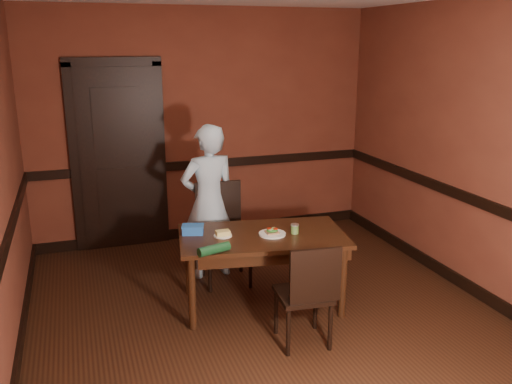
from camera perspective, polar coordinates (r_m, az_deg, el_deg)
floor at (r=4.79m, az=1.38°, el=-13.29°), size 4.00×4.50×0.01m
wall_back at (r=6.42m, az=-5.50°, el=6.90°), size 4.00×0.02×2.70m
wall_front at (r=2.42m, az=20.45°, el=-8.83°), size 4.00×0.02×2.70m
wall_right at (r=5.32m, az=22.22°, el=4.02°), size 0.02×4.50×2.70m
dado_back at (r=6.49m, az=-5.36°, el=2.95°), size 4.00×0.03×0.10m
dado_left at (r=4.21m, az=-24.94°, el=-5.51°), size 0.03×4.50×0.10m
dado_right at (r=5.41m, az=21.61°, el=-0.66°), size 0.03×4.50×0.10m
baseboard_back at (r=6.72m, az=-5.18°, el=-4.05°), size 4.00×0.03×0.12m
baseboard_left at (r=4.56m, az=-23.70°, el=-15.44°), size 0.03×4.50×0.12m
baseboard_right at (r=5.69m, az=20.77°, el=-8.82°), size 0.03×4.50×0.12m
door at (r=6.28m, az=-14.28°, el=3.91°), size 1.05×0.07×2.20m
dining_table at (r=4.89m, az=0.67°, el=-8.21°), size 1.56×1.04×0.68m
chair_far at (r=5.30m, az=-3.22°, el=-4.54°), size 0.49×0.49×0.98m
chair_near at (r=4.30m, az=4.99°, el=-10.48°), size 0.43×0.43×0.85m
person at (r=5.38m, az=-4.98°, el=-1.04°), size 0.60×0.43×1.55m
sandwich_plate at (r=4.75m, az=1.71°, el=-4.33°), size 0.24×0.24×0.06m
sauce_jar at (r=4.78m, az=4.10°, el=-3.88°), size 0.07×0.07×0.09m
cheese_saucer at (r=4.72m, az=-3.51°, el=-4.43°), size 0.16×0.16×0.05m
food_tub at (r=4.79m, az=-6.66°, el=-3.93°), size 0.22×0.18×0.08m
wrapped_veg at (r=4.34m, az=-4.44°, el=-6.03°), size 0.28×0.15×0.08m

